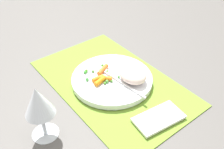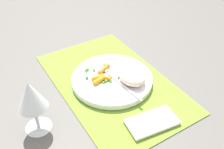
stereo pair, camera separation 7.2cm
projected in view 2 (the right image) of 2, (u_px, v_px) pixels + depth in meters
ground_plane at (112, 83)px, 0.82m from camera, size 2.40×2.40×0.00m
placemat at (112, 82)px, 0.82m from camera, size 0.52×0.32×0.01m
plate at (112, 79)px, 0.81m from camera, size 0.25×0.25×0.02m
rice_mound at (132, 76)px, 0.78m from camera, size 0.09×0.07×0.04m
carrot_portion at (102, 75)px, 0.80m from camera, size 0.08×0.09×0.01m
pea_scatter at (99, 74)px, 0.81m from camera, size 0.10×0.09×0.01m
fork at (116, 79)px, 0.79m from camera, size 0.19×0.03×0.01m
wine_glass at (31, 97)px, 0.61m from camera, size 0.07×0.07×0.15m
napkin at (152, 122)px, 0.68m from camera, size 0.09×0.14×0.01m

